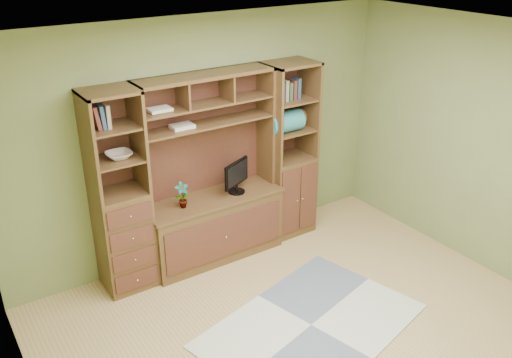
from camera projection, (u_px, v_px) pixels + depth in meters
room at (327, 212)px, 4.28m from camera, size 4.60×4.10×2.64m
center_hutch at (212, 172)px, 5.67m from camera, size 1.54×0.53×2.05m
left_tower at (120, 194)px, 5.20m from camera, size 0.50×0.45×2.05m
right_tower at (288, 151)px, 6.22m from camera, size 0.55×0.45×2.05m
rug at (311, 325)px, 5.00m from camera, size 2.24×1.76×0.01m
monitor at (236, 171)px, 5.80m from camera, size 0.45×0.34×0.50m
orchid at (182, 195)px, 5.52m from camera, size 0.15×0.10×0.28m
magazines at (182, 126)px, 5.38m from camera, size 0.23×0.17×0.03m
bowl at (119, 155)px, 5.06m from camera, size 0.24×0.24×0.06m
blanket_teal at (285, 122)px, 5.97m from camera, size 0.41×0.24×0.24m
blanket_red at (294, 118)px, 6.20m from camera, size 0.32×0.18×0.18m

